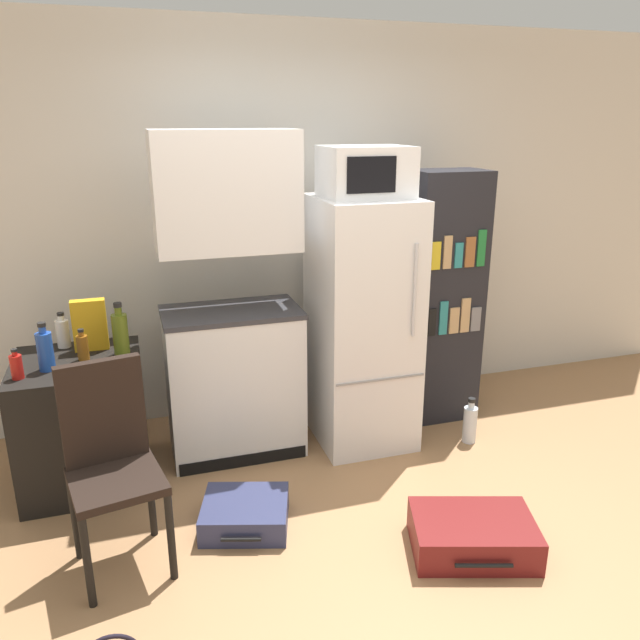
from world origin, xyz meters
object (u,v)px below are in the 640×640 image
at_px(bookshelf, 443,299).
at_px(bottle_blue_soda, 45,350).
at_px(microwave, 366,172).
at_px(bottle_amber_beer, 83,347).
at_px(bottle_olive_oil, 120,334).
at_px(refrigerator, 362,323).
at_px(side_table, 84,421).
at_px(bottle_ketchup_red, 16,366).
at_px(chair, 110,450).
at_px(bottle_milk_white, 63,333).
at_px(kitchen_hutch, 231,313).
at_px(suitcase_large_flat, 245,514).
at_px(suitcase_small_flat, 473,535).
at_px(cereal_box, 90,325).
at_px(water_bottle_front, 470,423).

distance_m(bookshelf, bottle_blue_soda, 2.52).
bearing_deg(microwave, bottle_blue_soda, -176.55).
relative_size(bottle_amber_beer, bottle_olive_oil, 0.58).
relative_size(refrigerator, microwave, 3.15).
bearing_deg(side_table, bottle_ketchup_red, -146.62).
bearing_deg(chair, bookshelf, 12.09).
height_order(bottle_milk_white, chair, chair).
height_order(kitchen_hutch, chair, kitchen_hutch).
relative_size(bottle_olive_oil, suitcase_large_flat, 0.59).
bearing_deg(suitcase_small_flat, cereal_box, 158.36).
bearing_deg(bookshelf, bottle_olive_oil, -175.51).
relative_size(kitchen_hutch, water_bottle_front, 6.36).
distance_m(microwave, bottle_olive_oil, 1.70).
distance_m(bottle_olive_oil, bottle_milk_white, 0.42).
distance_m(bottle_amber_beer, cereal_box, 0.18).
height_order(refrigerator, suitcase_small_flat, refrigerator).
distance_m(kitchen_hutch, bottle_amber_beer, 0.86).
relative_size(kitchen_hutch, bottle_amber_beer, 10.97).
bearing_deg(refrigerator, bottle_amber_beer, -179.46).
distance_m(bottle_blue_soda, suitcase_small_flat, 2.41).
distance_m(microwave, bottle_amber_beer, 1.91).
distance_m(bottle_ketchup_red, chair, 0.78).
bearing_deg(bottle_blue_soda, suitcase_small_flat, -30.52).
height_order(chair, suitcase_small_flat, chair).
xyz_separation_m(side_table, chair, (0.17, -0.78, 0.21)).
height_order(bottle_blue_soda, suitcase_small_flat, bottle_blue_soda).
height_order(bottle_ketchup_red, bottle_olive_oil, bottle_olive_oil).
bearing_deg(water_bottle_front, bottle_olive_oil, 172.43).
bearing_deg(suitcase_large_flat, bottle_blue_soda, 162.88).
distance_m(bottle_olive_oil, suitcase_large_flat, 1.22).
distance_m(bookshelf, suitcase_small_flat, 1.71).
bearing_deg(bottle_amber_beer, cereal_box, 76.22).
relative_size(refrigerator, chair, 1.60).
bearing_deg(chair, bottle_ketchup_red, 115.25).
height_order(bottle_amber_beer, suitcase_small_flat, bottle_amber_beer).
relative_size(side_table, refrigerator, 0.47).
height_order(bottle_blue_soda, water_bottle_front, bottle_blue_soda).
bearing_deg(microwave, chair, -153.02).
distance_m(bottle_milk_white, suitcase_small_flat, 2.55).
xyz_separation_m(side_table, bottle_blue_soda, (-0.13, -0.10, 0.49)).
relative_size(side_table, microwave, 1.49).
xyz_separation_m(bottle_olive_oil, cereal_box, (-0.17, 0.16, 0.02)).
xyz_separation_m(cereal_box, suitcase_small_flat, (1.74, -1.42, -0.82)).
distance_m(refrigerator, bottle_milk_white, 1.81).
height_order(bottle_ketchup_red, bottle_milk_white, bottle_milk_white).
bearing_deg(refrigerator, cereal_box, 174.84).
distance_m(kitchen_hutch, bookshelf, 1.47).
height_order(chair, water_bottle_front, chair).
bearing_deg(bottle_milk_white, bottle_ketchup_red, -114.36).
xyz_separation_m(bottle_amber_beer, suitcase_small_flat, (1.78, -1.26, -0.74)).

